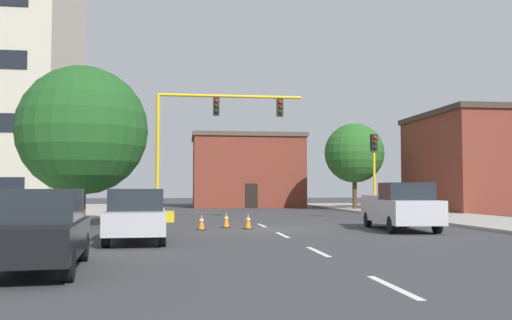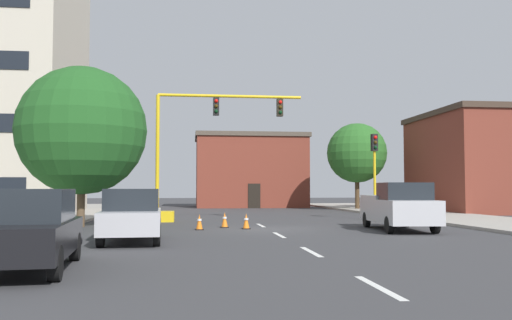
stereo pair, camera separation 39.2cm
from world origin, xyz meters
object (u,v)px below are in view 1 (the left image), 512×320
at_px(traffic_cone_roadside_a, 201,222).
at_px(traffic_cone_roadside_b, 226,220).
at_px(tree_right_far, 354,153).
at_px(traffic_cone_roadside_c, 248,221).
at_px(pickup_truck_silver, 400,207).
at_px(sedan_black_near_left, 36,229).
at_px(traffic_signal_gantry, 178,180).
at_px(sedan_silver_mid_left, 136,215).
at_px(traffic_light_pole_right, 374,157).
at_px(tree_left_near, 83,130).

relative_size(traffic_cone_roadside_a, traffic_cone_roadside_b, 0.96).
xyz_separation_m(tree_right_far, traffic_cone_roadside_c, (-11.01, -19.52, -4.31)).
xyz_separation_m(tree_right_far, pickup_truck_silver, (-4.71, -20.96, -3.66)).
xyz_separation_m(tree_right_far, sedan_black_near_left, (-16.87, -30.97, -3.75)).
height_order(sedan_black_near_left, traffic_cone_roadside_c, sedan_black_near_left).
relative_size(traffic_signal_gantry, pickup_truck_silver, 1.56).
relative_size(tree_right_far, sedan_black_near_left, 1.52).
height_order(pickup_truck_silver, sedan_silver_mid_left, pickup_truck_silver).
xyz_separation_m(traffic_light_pole_right, tree_left_near, (-15.18, -3.75, 0.88)).
distance_m(traffic_light_pole_right, pickup_truck_silver, 7.94).
bearing_deg(sedan_silver_mid_left, tree_left_near, 112.42).
distance_m(sedan_black_near_left, traffic_cone_roadside_a, 11.84).
xyz_separation_m(traffic_signal_gantry, sedan_black_near_left, (-2.79, -17.21, -1.33)).
relative_size(sedan_silver_mid_left, traffic_cone_roadside_b, 6.65).
bearing_deg(traffic_cone_roadside_b, traffic_cone_roadside_a, -133.07).
relative_size(traffic_signal_gantry, traffic_cone_roadside_c, 12.83).
bearing_deg(traffic_signal_gantry, pickup_truck_silver, -37.56).
bearing_deg(traffic_cone_roadside_b, tree_right_far, 57.38).
xyz_separation_m(tree_right_far, traffic_cone_roadside_b, (-11.88, -18.56, -4.30)).
distance_m(traffic_signal_gantry, sedan_black_near_left, 17.49).
xyz_separation_m(tree_left_near, sedan_silver_mid_left, (3.06, -7.42, -3.52)).
relative_size(tree_left_near, tree_right_far, 1.04).
xyz_separation_m(sedan_silver_mid_left, traffic_cone_roadside_a, (2.29, 4.98, -0.56)).
relative_size(tree_right_far, traffic_cone_roadside_a, 10.62).
distance_m(sedan_silver_mid_left, traffic_cone_roadside_a, 5.51).
height_order(tree_left_near, traffic_cone_roadside_c, tree_left_near).
height_order(traffic_cone_roadside_b, traffic_cone_roadside_c, traffic_cone_roadside_b).
relative_size(traffic_signal_gantry, sedan_black_near_left, 1.86).
bearing_deg(sedan_silver_mid_left, tree_right_far, 58.27).
bearing_deg(traffic_cone_roadside_a, sedan_silver_mid_left, -114.68).
relative_size(sedan_black_near_left, sedan_silver_mid_left, 1.01).
bearing_deg(traffic_cone_roadside_a, sedan_black_near_left, -108.99).
relative_size(traffic_signal_gantry, traffic_light_pole_right, 1.80).
bearing_deg(sedan_black_near_left, sedan_silver_mid_left, 75.87).
xyz_separation_m(traffic_signal_gantry, traffic_cone_roadside_a, (1.05, -6.03, -1.89)).
relative_size(pickup_truck_silver, traffic_cone_roadside_c, 8.23).
relative_size(traffic_signal_gantry, traffic_cone_roadside_b, 12.52).
bearing_deg(tree_left_near, traffic_signal_gantry, 39.90).
distance_m(sedan_black_near_left, traffic_cone_roadside_b, 13.38).
relative_size(sedan_black_near_left, traffic_cone_roadside_c, 6.89).
xyz_separation_m(pickup_truck_silver, traffic_cone_roadside_b, (-7.17, 2.39, -0.64)).
xyz_separation_m(tree_left_near, traffic_cone_roadside_b, (6.49, -1.22, -4.07)).
bearing_deg(traffic_light_pole_right, tree_left_near, -166.12).
relative_size(traffic_signal_gantry, tree_right_far, 1.22).
bearing_deg(traffic_cone_roadside_b, pickup_truck_silver, -18.46).
relative_size(pickup_truck_silver, sedan_silver_mid_left, 1.21).
height_order(tree_right_far, sedan_silver_mid_left, tree_right_far).
bearing_deg(traffic_cone_roadside_c, tree_left_near, 163.57).
bearing_deg(pickup_truck_silver, traffic_cone_roadside_c, 167.12).
distance_m(traffic_light_pole_right, tree_left_near, 15.66).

